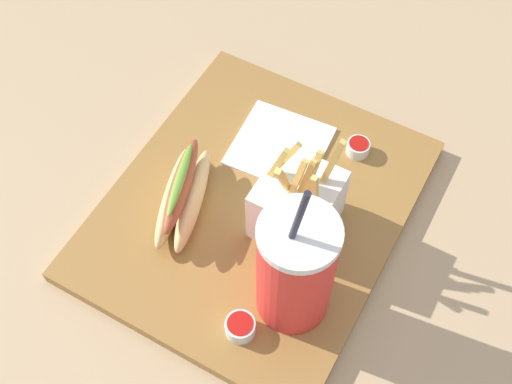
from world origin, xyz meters
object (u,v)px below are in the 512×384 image
Objects in this scene: fries_basket at (298,202)px; ketchup_cup_1 at (240,327)px; ketchup_cup_2 at (358,147)px; soda_cup at (295,269)px; hot_dog_1 at (183,194)px; napkin_stack at (280,146)px.

fries_basket reaches higher than ketchup_cup_1.
ketchup_cup_2 is at bearing 177.66° from ketchup_cup_1.
fries_basket is (-0.10, -0.04, -0.04)m from soda_cup.
fries_basket is at bearing -155.49° from soda_cup.
hot_dog_1 is 0.24m from ketchup_cup_2.
hot_dog_1 is at bearing -70.33° from fries_basket.
napkin_stack is (-0.14, 0.06, -0.02)m from hot_dog_1.
ketchup_cup_2 is (-0.14, 0.02, -0.04)m from fries_basket.
soda_cup reaches higher than hot_dog_1.
ketchup_cup_2 is (-0.30, 0.01, -0.00)m from ketchup_cup_1.
fries_basket reaches higher than napkin_stack.
fries_basket is 1.35× the size of napkin_stack.
ketchup_cup_1 is (0.06, -0.03, -0.07)m from soda_cup.
soda_cup is 0.20m from hot_dog_1.
hot_dog_1 is at bearing -40.45° from ketchup_cup_2.
fries_basket reaches higher than hot_dog_1.
ketchup_cup_2 is at bearing 139.55° from hot_dog_1.
soda_cup is 7.87× the size of ketchup_cup_2.
ketchup_cup_1 is (0.16, 0.01, -0.03)m from fries_basket.
hot_dog_1 is 1.34× the size of napkin_stack.
hot_dog_1 is at bearing -127.17° from ketchup_cup_1.
fries_basket is 5.26× the size of ketchup_cup_2.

